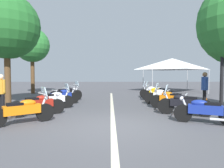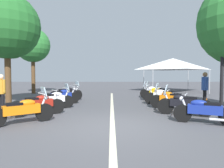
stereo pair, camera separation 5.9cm
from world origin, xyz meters
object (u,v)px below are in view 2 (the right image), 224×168
Objects in this scene: motorcycle_right_row_2 at (170,99)px; motorcycle_right_row_4 at (158,93)px; motorcycle_left_row_0 at (23,110)px; motorcycle_right_row_5 at (154,91)px; motorcycle_right_row_0 at (204,111)px; motorcycle_left_row_2 at (54,99)px; motorcycle_left_row_4 at (67,93)px; traffic_cone_1 at (207,105)px; motorcycle_right_row_3 at (163,96)px; bystander_1 at (205,87)px; motorcycle_left_row_1 at (38,104)px; street_lamp_twin_globe at (223,34)px; roadside_tree_1 at (33,46)px; bystander_0 at (1,90)px; roadside_tree_2 at (7,27)px; event_tent at (173,64)px; motorcycle_left_row_3 at (62,96)px; motorcycle_right_row_1 at (184,104)px.

motorcycle_right_row_2 is 3.05m from motorcycle_right_row_4.
motorcycle_left_row_0 reaches higher than motorcycle_right_row_5.
motorcycle_left_row_2 is at bearing -2.22° from motorcycle_right_row_0.
motorcycle_left_row_4 is 2.90× the size of traffic_cone_1.
bystander_1 reaches higher than motorcycle_right_row_3.
motorcycle_right_row_4 reaches higher than motorcycle_right_row_3.
motorcycle_left_row_4 reaches higher than motorcycle_left_row_1.
motorcycle_left_row_1 is 0.39× the size of street_lamp_twin_globe.
roadside_tree_1 is at bearing 71.52° from motorcycle_left_row_0.
bystander_1 is at bearing -13.78° from motorcycle_left_row_0.
motorcycle_left_row_2 is at bearing 53.06° from motorcycle_right_row_5.
motorcycle_right_row_2 is 1.57m from traffic_cone_1.
motorcycle_left_row_0 is at bearing 24.41° from motorcycle_right_row_0.
bystander_0 reaches higher than motorcycle_right_row_0.
motorcycle_left_row_4 is 4.91m from roadside_tree_2.
motorcycle_left_row_2 is 13.46m from event_tent.
roadside_tree_2 is at bearing 119.97° from motorcycle_left_row_2.
bystander_1 is (0.44, -1.83, 0.56)m from motorcycle_right_row_2.
bystander_1 reaches higher than motorcycle_right_row_2.
roadside_tree_1 is (6.51, 4.02, 3.66)m from motorcycle_left_row_3.
motorcycle_right_row_5 is (4.50, -0.17, -0.01)m from motorcycle_right_row_2.
roadside_tree_2 is at bearing 3.64° from motorcycle_right_row_1.
roadside_tree_1 is at bearing 163.49° from bystander_1.
street_lamp_twin_globe is 2.76× the size of bystander_1.
roadside_tree_2 is 1.11× the size of event_tent.
event_tent is (9.63, -1.31, 1.62)m from bystander_1.
motorcycle_left_row_0 is at bearing -121.76° from motorcycle_left_row_1.
motorcycle_left_row_3 is at bearing 134.93° from event_tent.
motorcycle_right_row_5 is 10.91m from roadside_tree_1.
motorcycle_right_row_0 is at bearing 109.33° from bystander_0.
motorcycle_left_row_3 is 3.15m from bystander_0.
motorcycle_left_row_2 is 1.02× the size of bystander_1.
motorcycle_right_row_4 is 1.13× the size of bystander_1.
motorcycle_right_row_5 is 6.49m from street_lamp_twin_globe.
motorcycle_left_row_4 is 0.30× the size of roadside_tree_2.
motorcycle_left_row_2 is 6.47m from motorcycle_right_row_0.
bystander_1 is at bearing -90.41° from motorcycle_right_row_0.
bystander_1 is at bearing 166.95° from motorcycle_right_row_3.
bystander_0 is (-0.96, 1.92, 0.50)m from motorcycle_left_row_2.
motorcycle_right_row_0 is at bearing 109.22° from motorcycle_right_row_3.
roadside_tree_2 is at bearing 83.76° from motorcycle_left_row_0.
bystander_1 reaches higher than motorcycle_left_row_1.
motorcycle_right_row_5 is 4.43m from bystander_1.
motorcycle_left_row_2 is 6.96m from traffic_cone_1.
motorcycle_right_row_2 is at bearing -10.71° from motorcycle_left_row_0.
bystander_1 is at bearing -0.14° from street_lamp_twin_globe.
motorcycle_left_row_3 is at bearing -127.25° from motorcycle_left_row_4.
motorcycle_right_row_4 is at bearing 6.32° from motorcycle_left_row_1.
motorcycle_right_row_5 is 9.38m from bystander_0.
motorcycle_left_row_2 reaches higher than motorcycle_right_row_0.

